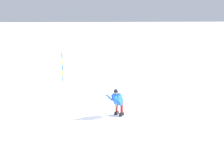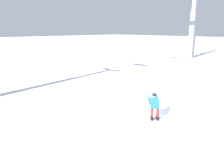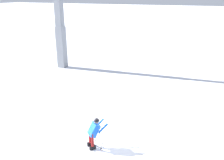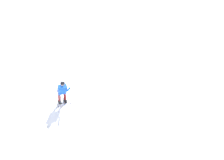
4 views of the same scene
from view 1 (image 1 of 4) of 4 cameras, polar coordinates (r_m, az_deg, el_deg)
The scene contains 3 objects.
ground_plane at distance 13.52m, azimuth -2.11°, elevation -8.13°, with size 260.00×260.00×0.00m, color white.
skier_carving_main at distance 13.84m, azimuth 1.10°, elevation -4.14°, with size 1.45×1.52×1.51m.
trail_marker_pole at distance 20.82m, azimuth -9.81°, elevation 2.68°, with size 0.07×0.28×2.16m.
Camera 1 is at (0.62, 12.57, 4.96)m, focal length 46.15 mm.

